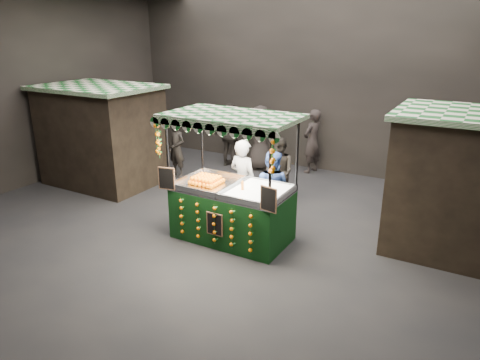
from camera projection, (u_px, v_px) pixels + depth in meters
The scene contains 14 objects.
ground at pixel (224, 230), 9.06m from camera, with size 12.00×12.00×0.00m, color black.
market_hall at pixel (222, 62), 7.96m from camera, with size 12.10×10.10×5.05m.
neighbour_stall_left at pixel (102, 135), 11.52m from camera, with size 3.00×2.20×2.60m.
neighbour_stall_right at pixel (476, 185), 7.79m from camera, with size 3.00×2.20×2.60m.
juice_stall at pixel (232, 203), 8.44m from camera, with size 2.57×1.51×2.49m.
vendor_grey at pixel (243, 181), 9.21m from camera, with size 0.72×0.53×1.81m.
vendor_blue at pixel (271, 189), 9.01m from camera, with size 0.84×0.68×1.65m.
shopper_0 at pixel (177, 149), 12.14m from camera, with size 0.65×0.49×1.60m.
shopper_1 at pixel (278, 172), 10.09m from camera, with size 1.00×0.93×1.64m.
shopper_2 at pixel (231, 135), 13.03m from camera, with size 1.15×0.56×1.91m.
shopper_3 at pixel (413, 170), 10.40m from camera, with size 1.04×1.14×1.54m.
shopper_4 at pixel (260, 138), 12.75m from camera, with size 1.10×1.01×1.89m.
shopper_5 at pixel (473, 199), 8.62m from camera, with size 1.17×1.43×1.53m.
shopper_6 at pixel (312, 141), 12.48m from camera, with size 0.58×0.75×1.83m.
Camera 1 is at (4.38, -6.97, 3.94)m, focal length 32.67 mm.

